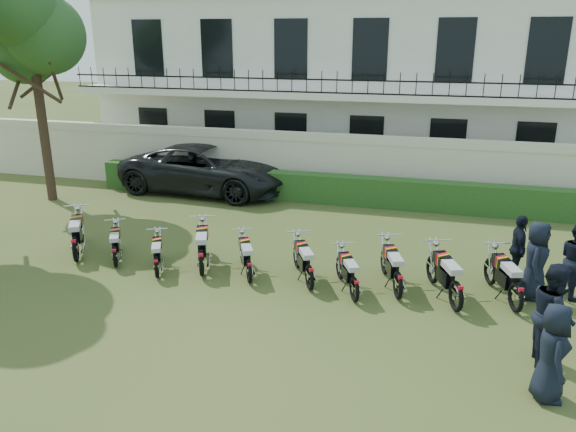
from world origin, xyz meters
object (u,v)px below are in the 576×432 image
Objects in this scene: motorcycle_6 at (355,283)px; motorcycle_9 at (517,291)px; motorcycle_1 at (115,252)px; motorcycle_5 at (310,271)px; officer_3 at (536,261)px; tree_west_near at (30,26)px; officer_5 at (518,248)px; motorcycle_7 at (398,279)px; officer_0 at (552,353)px; motorcycle_8 at (457,289)px; officer_1 at (553,314)px; suv at (206,169)px; motorcycle_0 at (75,243)px; motorcycle_2 at (156,262)px; motorcycle_3 at (201,257)px; motorcycle_4 at (249,266)px.

motorcycle_9 reaches higher than motorcycle_6.
motorcycle_5 reaches higher than motorcycle_1.
officer_3 is at bearing -22.97° from motorcycle_1.
tree_west_near reaches higher than officer_5.
officer_5 is at bearing 27.46° from officer_3.
motorcycle_7 is at bearing -27.93° from motorcycle_1.
motorcycle_8 is at bearing 22.99° from officer_0.
officer_3 is (0.08, 2.68, -0.05)m from officer_1.
motorcycle_6 is 1.03× the size of officer_5.
suv is 3.76× the size of officer_0.
motorcycle_0 is 1.06× the size of officer_3.
motorcycle_9 is at bearing -17.52° from motorcycle_7.
motorcycle_5 is 2.00m from motorcycle_7.
motorcycle_0 is at bearing 146.76° from motorcycle_2.
motorcycle_0 is 0.97× the size of motorcycle_9.
motorcycle_0 is 1.01× the size of officer_1.
motorcycle_5 is 3.24m from motorcycle_8.
motorcycle_1 is 0.93× the size of motorcycle_6.
officer_3 is at bearing 45.63° from motorcycle_9.
officer_5 is at bearing -4.99° from motorcycle_5.
motorcycle_3 is 7.92m from officer_0.
officer_0 is (4.63, -2.90, 0.36)m from motorcycle_5.
motorcycle_6 is (1.09, -0.32, -0.03)m from motorcycle_5.
motorcycle_4 is (1.24, -0.08, -0.07)m from motorcycle_3.
motorcycle_0 is 8.21m from motorcycle_7.
suv is (-5.65, 7.31, 0.39)m from motorcycle_5.
motorcycle_5 is 5.47m from officer_0.
suv reaches higher than motorcycle_9.
suv is (-7.65, 7.24, 0.37)m from motorcycle_7.
motorcycle_3 is at bearing 149.50° from motorcycle_4.
motorcycle_3 is 5.95m from motorcycle_8.
motorcycle_5 is (5.03, 0.01, 0.05)m from motorcycle_1.
officer_0 is at bearing -58.93° from motorcycle_5.
officer_5 reaches higher than motorcycle_3.
motorcycle_7 is 3.36m from officer_1.
motorcycle_2 is 0.87× the size of officer_3.
motorcycle_6 is at bearing -33.70° from motorcycle_4.
motorcycle_8 is 1.02× the size of motorcycle_9.
motorcycle_4 is at bearing 163.39° from motorcycle_7.
tree_west_near is 16.65m from motorcycle_9.
tree_west_near is 10.18m from motorcycle_2.
suv is 11.64m from officer_5.
motorcycle_3 is 4.71m from motorcycle_7.
motorcycle_7 is at bearing -25.38° from motorcycle_4.
motorcycle_4 is at bearing 110.51° from officer_3.
motorcycle_2 is at bearing 110.23° from officer_3.
officer_0 is at bearing -60.80° from motorcycle_6.
motorcycle_3 is at bearing -29.35° from motorcycle_0.
motorcycle_0 is 4.74m from motorcycle_4.
motorcycle_3 reaches higher than motorcycle_7.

